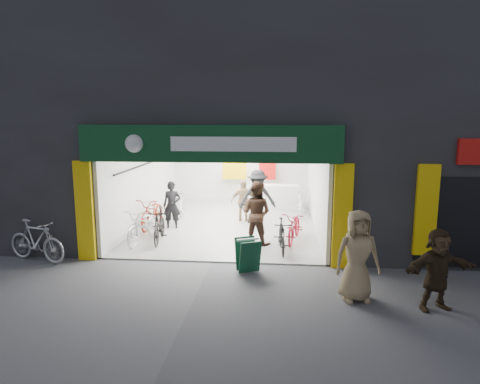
# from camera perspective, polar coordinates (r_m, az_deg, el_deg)

# --- Properties ---
(ground) EXTENTS (60.00, 60.00, 0.00)m
(ground) POSITION_cam_1_polar(r_m,az_deg,el_deg) (11.12, -3.89, -9.39)
(ground) COLOR #56565B
(ground) RESTS_ON ground
(building) EXTENTS (17.00, 10.27, 8.00)m
(building) POSITION_cam_1_polar(r_m,az_deg,el_deg) (15.37, 2.39, 12.37)
(building) COLOR #232326
(building) RESTS_ON ground
(bike_left_front) EXTENTS (0.94, 2.06, 1.04)m
(bike_left_front) POSITION_cam_1_polar(r_m,az_deg,el_deg) (13.02, -12.76, -4.31)
(bike_left_front) COLOR silver
(bike_left_front) RESTS_ON ground
(bike_left_midfront) EXTENTS (0.67, 1.76, 1.03)m
(bike_left_midfront) POSITION_cam_1_polar(r_m,az_deg,el_deg) (12.88, -10.71, -4.42)
(bike_left_midfront) COLOR black
(bike_left_midfront) RESTS_ON ground
(bike_left_midback) EXTENTS (0.78, 2.01, 1.04)m
(bike_left_midback) POSITION_cam_1_polar(r_m,az_deg,el_deg) (14.60, -11.60, -2.71)
(bike_left_midback) COLOR maroon
(bike_left_midback) RESTS_ON ground
(bike_left_back) EXTENTS (0.67, 2.01, 1.19)m
(bike_left_back) POSITION_cam_1_polar(r_m,az_deg,el_deg) (15.27, -8.09, -1.75)
(bike_left_back) COLOR silver
(bike_left_back) RESTS_ON ground
(bike_right_front) EXTENTS (0.55, 1.57, 0.93)m
(bike_right_front) POSITION_cam_1_polar(r_m,az_deg,el_deg) (11.82, 5.58, -5.87)
(bike_right_front) COLOR black
(bike_right_front) RESTS_ON ground
(bike_right_mid) EXTENTS (0.94, 1.86, 0.93)m
(bike_right_mid) POSITION_cam_1_polar(r_m,az_deg,el_deg) (12.86, 7.30, -4.58)
(bike_right_mid) COLOR maroon
(bike_right_mid) RESTS_ON ground
(bike_right_back) EXTENTS (0.52, 1.83, 1.10)m
(bike_right_back) POSITION_cam_1_polar(r_m,az_deg,el_deg) (16.11, 8.03, -1.30)
(bike_right_back) COLOR silver
(bike_right_back) RESTS_ON ground
(parked_bike) EXTENTS (1.90, 1.04, 1.10)m
(parked_bike) POSITION_cam_1_polar(r_m,az_deg,el_deg) (12.22, -25.51, -5.89)
(parked_bike) COLOR silver
(parked_bike) RESTS_ON ground
(customer_a) EXTENTS (0.63, 0.45, 1.60)m
(customer_a) POSITION_cam_1_polar(r_m,az_deg,el_deg) (14.25, -9.06, -1.80)
(customer_a) COLOR black
(customer_a) RESTS_ON ground
(customer_b) EXTENTS (1.10, 0.98, 1.87)m
(customer_b) POSITION_cam_1_polar(r_m,az_deg,el_deg) (12.38, 2.17, -2.85)
(customer_b) COLOR #342117
(customer_b) RESTS_ON ground
(customer_c) EXTENTS (1.32, 0.88, 1.91)m
(customer_c) POSITION_cam_1_polar(r_m,az_deg,el_deg) (14.62, 2.36, -0.76)
(customer_c) COLOR black
(customer_c) RESTS_ON ground
(customer_d) EXTENTS (0.90, 0.41, 1.51)m
(customer_d) POSITION_cam_1_polar(r_m,az_deg,el_deg) (15.02, 0.50, -1.24)
(customer_d) COLOR #9A7B5A
(customer_d) RESTS_ON ground
(pedestrian_near) EXTENTS (1.01, 0.74, 1.88)m
(pedestrian_near) POSITION_cam_1_polar(r_m,az_deg,el_deg) (9.00, 15.38, -8.20)
(pedestrian_near) COLOR #997F59
(pedestrian_near) RESTS_ON ground
(pedestrian_far) EXTENTS (1.57, 0.89, 1.62)m
(pedestrian_far) POSITION_cam_1_polar(r_m,az_deg,el_deg) (9.14, 24.83, -9.35)
(pedestrian_far) COLOR #352618
(pedestrian_far) RESTS_ON ground
(sandwich_board) EXTENTS (0.69, 0.70, 0.81)m
(sandwich_board) POSITION_cam_1_polar(r_m,az_deg,el_deg) (10.34, 1.06, -8.30)
(sandwich_board) COLOR #104028
(sandwich_board) RESTS_ON ground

